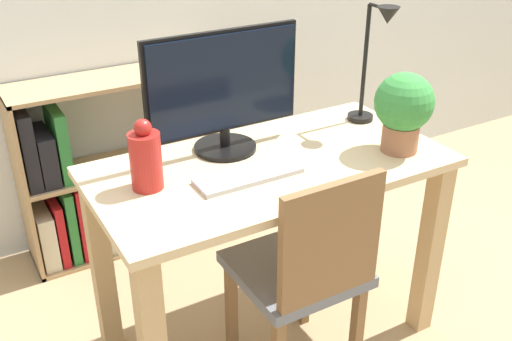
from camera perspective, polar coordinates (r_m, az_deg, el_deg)
The scene contains 9 objects.
ground_plane at distance 2.45m, azimuth 1.21°, elevation -15.28°, with size 10.00×10.00×0.00m, color tan.
desk at distance 2.09m, azimuth 1.37°, elevation -3.20°, with size 1.21×0.62×0.76m.
monitor at distance 2.02m, azimuth -3.13°, elevation 7.86°, with size 0.56×0.22×0.42m.
keyboard at distance 1.91m, azimuth -0.70°, elevation -0.51°, with size 0.35×0.12×0.02m.
vase at distance 1.85m, azimuth -10.47°, elevation 1.13°, with size 0.10×0.10×0.23m.
desk_lamp at distance 2.26m, azimuth 11.33°, elevation 10.87°, with size 0.10×0.19×0.46m.
potted_plant at distance 2.10m, azimuth 13.87°, elevation 5.81°, with size 0.20×0.20×0.28m.
chair at distance 2.01m, azimuth 4.69°, elevation -9.39°, with size 0.40×0.40×0.85m.
bookshelf at distance 2.83m, azimuth -15.60°, elevation -1.29°, with size 0.93×0.28×0.83m.
Camera 1 is at (-0.94, -1.53, 1.66)m, focal length 42.00 mm.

